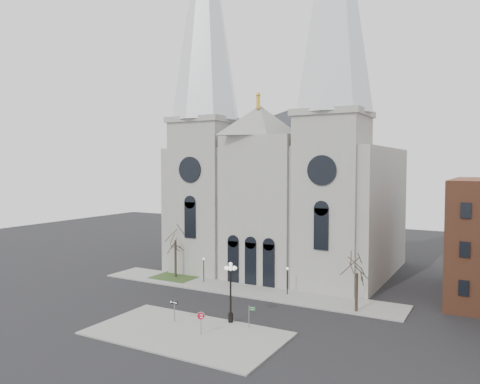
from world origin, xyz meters
The scene contains 13 objects.
ground centered at (0.00, 0.00, 0.00)m, with size 160.00×160.00×0.00m, color black.
sidewalk_near centered at (3.00, -5.00, 0.07)m, with size 18.00×10.00×0.14m, color gray.
sidewalk_far centered at (0.00, 11.00, 0.07)m, with size 40.00×6.00×0.14m, color gray.
grass_patch centered at (-11.00, 12.00, 0.09)m, with size 6.00×5.00×0.18m, color #2E421C.
cathedral centered at (0.00, 22.86, 18.48)m, with size 33.00×26.66×54.00m.
tree_left centered at (-11.00, 12.00, 5.58)m, with size 3.20×3.20×7.50m.
tree_right centered at (15.00, 9.00, 4.47)m, with size 3.20×3.20×6.00m.
ped_lamp_left centered at (-6.00, 11.50, 2.33)m, with size 0.32×0.32×3.26m.
ped_lamp_right centered at (6.00, 11.50, 2.33)m, with size 0.32×0.32×3.26m.
stop_sign centered at (4.50, -4.79, 1.68)m, with size 0.76×0.16×2.13m.
globe_lamp centered at (5.12, -0.50, 3.89)m, with size 1.60×1.60×5.97m.
one_way_sign centered at (0.18, -3.04, 1.61)m, with size 0.95×0.11×2.18m.
street_name_sign centered at (7.51, -0.95, 1.39)m, with size 0.67×0.19×2.11m.
Camera 1 is at (27.94, -39.58, 15.55)m, focal length 35.00 mm.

